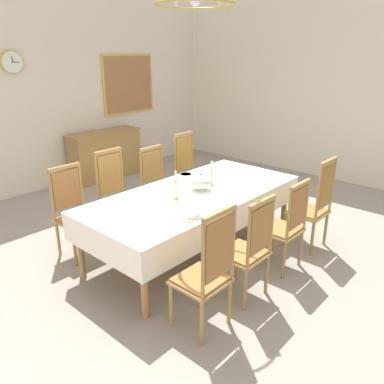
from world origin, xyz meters
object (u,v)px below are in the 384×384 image
(chair_south_d, at_px, (314,204))
(chandelier, at_px, (195,4))
(soup_tureen, at_px, (201,182))
(spoon_secondary, at_px, (184,219))
(candlestick_west, at_px, (176,188))
(bowl_near_left, at_px, (186,175))
(mounted_clock, at_px, (12,62))
(chair_north_a, at_px, (74,211))
(chair_north_c, at_px, (158,184))
(chair_south_b, at_px, (248,248))
(chair_south_c, at_px, (285,225))
(framed_painting, at_px, (129,84))
(dining_table, at_px, (195,198))
(spoon_primary, at_px, (191,174))
(chair_north_d, at_px, (189,171))
(candlestick_east, at_px, (212,176))
(bowl_near_right, at_px, (193,215))
(chair_north_b, at_px, (117,195))
(sideboard, at_px, (105,155))
(chair_south_a, at_px, (207,271))

(chair_south_d, distance_m, chandelier, 2.64)
(soup_tureen, distance_m, spoon_secondary, 0.88)
(candlestick_west, bearing_deg, bowl_near_left, 35.31)
(chandelier, bearing_deg, mounted_clock, 96.17)
(chair_north_a, distance_m, candlestick_west, 1.28)
(chair_north_c, bearing_deg, mounted_clock, -73.42)
(chair_south_b, xyz_separation_m, chair_south_c, (0.73, 0.00, -0.01))
(bowl_near_left, distance_m, framed_painting, 3.52)
(dining_table, distance_m, chair_south_b, 1.10)
(chair_south_d, distance_m, framed_painting, 4.74)
(chair_south_c, bearing_deg, spoon_primary, 85.26)
(chair_north_d, bearing_deg, chair_north_c, 0.49)
(candlestick_east, xyz_separation_m, bowl_near_right, (-0.85, -0.46, -0.10))
(chair_north_c, relative_size, chandelier, 1.30)
(chair_north_a, xyz_separation_m, framed_painting, (2.91, 2.47, 1.15))
(bowl_near_right, relative_size, mounted_clock, 0.46)
(chair_south_b, bearing_deg, spoon_secondary, 115.40)
(chair_north_d, relative_size, spoon_primary, 6.58)
(framed_painting, distance_m, chandelier, 4.13)
(chair_north_b, bearing_deg, candlestick_east, 123.62)
(spoon_secondary, bearing_deg, bowl_near_left, 53.55)
(candlestick_east, bearing_deg, candlestick_west, 180.00)
(soup_tureen, distance_m, chandelier, 1.91)
(candlestick_west, bearing_deg, dining_table, -0.00)
(bowl_near_right, bearing_deg, chandelier, 40.54)
(chair_north_a, height_order, spoon_secondary, chair_north_a)
(chair_south_b, distance_m, chair_north_c, 2.17)
(chair_south_c, distance_m, spoon_secondary, 1.18)
(chair_north_d, relative_size, framed_painting, 0.93)
(spoon_secondary, bearing_deg, chair_south_d, -8.02)
(chair_north_c, relative_size, candlestick_east, 3.41)
(soup_tureen, xyz_separation_m, spoon_primary, (0.37, 0.50, -0.09))
(candlestick_east, bearing_deg, chair_south_d, -54.93)
(bowl_near_right, height_order, spoon_primary, bowl_near_right)
(chair_north_b, relative_size, chandelier, 1.41)
(sideboard, relative_size, framed_painting, 1.15)
(candlestick_west, distance_m, chandelier, 1.90)
(spoon_primary, height_order, framed_painting, framed_painting)
(chair_south_c, height_order, framed_painting, framed_painting)
(chair_north_a, bearing_deg, bowl_near_right, 107.07)
(chair_south_d, relative_size, mounted_clock, 3.26)
(chair_south_a, bearing_deg, candlestick_west, 56.38)
(chair_north_b, xyz_separation_m, bowl_near_right, (-0.17, -1.49, 0.21))
(chair_south_b, xyz_separation_m, bowl_near_right, (-0.17, 0.56, 0.24))
(bowl_near_right, bearing_deg, dining_table, 40.54)
(chandelier, bearing_deg, candlestick_west, 180.00)
(bowl_near_left, bearing_deg, candlestick_east, -95.36)
(dining_table, xyz_separation_m, mounted_clock, (-0.38, 3.49, 1.47))
(candlestick_east, distance_m, bowl_near_left, 0.49)
(chair_south_c, bearing_deg, chair_south_b, -179.89)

